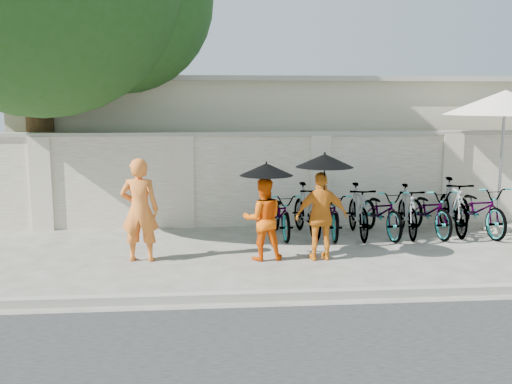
{
  "coord_description": "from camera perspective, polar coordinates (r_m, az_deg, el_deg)",
  "views": [
    {
      "loc": [
        -0.47,
        -9.26,
        2.73
      ],
      "look_at": [
        0.4,
        0.97,
        1.1
      ],
      "focal_mm": 40.0,
      "sensor_mm": 36.0,
      "label": 1
    }
  ],
  "objects": [
    {
      "name": "kerb",
      "position": [
        8.03,
        -1.24,
        -10.39
      ],
      "size": [
        40.0,
        0.16,
        0.12
      ],
      "primitive_type": "cube",
      "color": "#9B9A8A",
      "rests_on": "ground"
    },
    {
      "name": "bike_3",
      "position": [
        11.76,
        10.19,
        -1.87
      ],
      "size": [
        0.6,
        1.81,
        1.08
      ],
      "primitive_type": "imported",
      "rotation": [
        0.0,
        0.0,
        -0.05
      ],
      "color": "gray",
      "rests_on": "ground"
    },
    {
      "name": "bike_0",
      "position": [
        11.67,
        2.57,
        -2.2
      ],
      "size": [
        0.71,
        1.79,
        0.92
      ],
      "primitive_type": "imported",
      "rotation": [
        0.0,
        0.0,
        0.06
      ],
      "color": "gray",
      "rests_on": "ground"
    },
    {
      "name": "bike_7",
      "position": [
        12.59,
        19.08,
        -1.34
      ],
      "size": [
        0.76,
        1.96,
        1.15
      ],
      "primitive_type": "imported",
      "rotation": [
        0.0,
        0.0,
        -0.12
      ],
      "color": "gray",
      "rests_on": "ground"
    },
    {
      "name": "bike_8",
      "position": [
        12.73,
        21.37,
        -1.61
      ],
      "size": [
        0.89,
        2.04,
        1.04
      ],
      "primitive_type": "imported",
      "rotation": [
        0.0,
        0.0,
        0.11
      ],
      "color": "gray",
      "rests_on": "ground"
    },
    {
      "name": "building_behind",
      "position": [
        16.49,
        3.79,
        5.07
      ],
      "size": [
        14.0,
        6.0,
        3.2
      ],
      "primitive_type": "cube",
      "color": "beige",
      "rests_on": "ground"
    },
    {
      "name": "monk_center",
      "position": [
        9.88,
        0.69,
        -2.72
      ],
      "size": [
        0.73,
        0.58,
        1.44
      ],
      "primitive_type": "imported",
      "rotation": [
        0.0,
        0.0,
        3.2
      ],
      "color": "#FA5E08",
      "rests_on": "ground"
    },
    {
      "name": "parasol_right",
      "position": [
        9.69,
        6.88,
        3.15
      ],
      "size": [
        0.99,
        0.99,
        0.99
      ],
      "color": "black",
      "rests_on": "ground"
    },
    {
      "name": "patio_umbrella",
      "position": [
        13.01,
        23.65,
        8.06
      ],
      "size": [
        2.58,
        2.58,
        2.97
      ],
      "rotation": [
        0.0,
        0.0,
        0.04
      ],
      "color": "#9B9A8A",
      "rests_on": "ground"
    },
    {
      "name": "monk_left",
      "position": [
        9.97,
        -11.56,
        -1.77
      ],
      "size": [
        0.69,
        0.48,
        1.79
      ],
      "primitive_type": "imported",
      "rotation": [
        0.0,
        0.0,
        3.06
      ],
      "color": "orange",
      "rests_on": "ground"
    },
    {
      "name": "parasol_center",
      "position": [
        9.67,
        1.04,
        2.28
      ],
      "size": [
        0.92,
        0.92,
        0.89
      ],
      "color": "black",
      "rests_on": "ground"
    },
    {
      "name": "bike_1",
      "position": [
        11.68,
        5.11,
        -1.82
      ],
      "size": [
        0.73,
        1.85,
        1.08
      ],
      "primitive_type": "imported",
      "rotation": [
        0.0,
        0.0,
        0.13
      ],
      "color": "gray",
      "rests_on": "ground"
    },
    {
      "name": "monk_right",
      "position": [
        9.91,
        6.57,
        -2.44
      ],
      "size": [
        0.92,
        0.41,
        1.54
      ],
      "primitive_type": "imported",
      "rotation": [
        0.0,
        0.0,
        3.18
      ],
      "color": "orange",
      "rests_on": "ground"
    },
    {
      "name": "compound_wall",
      "position": [
        12.67,
        1.86,
        1.17
      ],
      "size": [
        20.0,
        0.3,
        2.0
      ],
      "primitive_type": "cube",
      "color": "white",
      "rests_on": "ground"
    },
    {
      "name": "bike_5",
      "position": [
        12.08,
        14.9,
        -1.83
      ],
      "size": [
        0.71,
        1.78,
        1.04
      ],
      "primitive_type": "imported",
      "rotation": [
        0.0,
        0.0,
        -0.13
      ],
      "color": "gray",
      "rests_on": "ground"
    },
    {
      "name": "bike_4",
      "position": [
        11.98,
        12.47,
        -1.95
      ],
      "size": [
        0.9,
        1.95,
        0.99
      ],
      "primitive_type": "imported",
      "rotation": [
        0.0,
        0.0,
        0.13
      ],
      "color": "gray",
      "rests_on": "ground"
    },
    {
      "name": "bike_2",
      "position": [
        11.76,
        7.6,
        -2.17
      ],
      "size": [
        0.75,
        1.81,
        0.93
      ],
      "primitive_type": "imported",
      "rotation": [
        0.0,
        0.0,
        -0.08
      ],
      "color": "gray",
      "rests_on": "ground"
    },
    {
      "name": "ground",
      "position": [
        9.67,
        -1.88,
        -7.38
      ],
      "size": [
        80.0,
        80.0,
        0.0
      ],
      "primitive_type": "plane",
      "color": "#A6A295"
    },
    {
      "name": "bike_6",
      "position": [
        12.36,
        16.97,
        -1.81
      ],
      "size": [
        0.83,
        1.93,
        0.98
      ],
      "primitive_type": "imported",
      "rotation": [
        0.0,
        0.0,
        0.1
      ],
      "color": "gray",
      "rests_on": "ground"
    }
  ]
}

